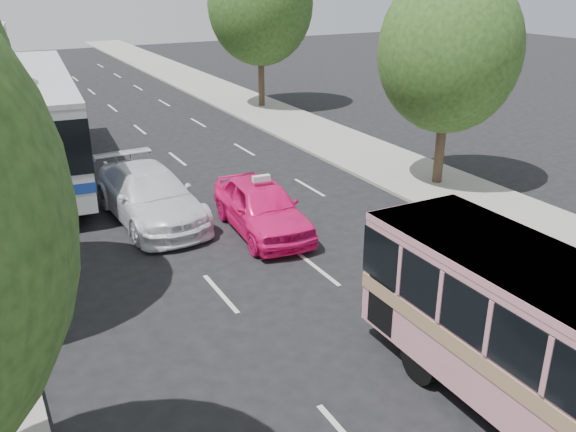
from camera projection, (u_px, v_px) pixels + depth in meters
ground at (373, 354)px, 13.11m from camera, size 120.00×120.00×0.00m
sidewalk_right at (286, 121)px, 33.15m from camera, size 4.00×90.00×0.12m
tree_right_near at (453, 45)px, 21.49m from camera, size 5.10×5.10×7.95m
pink_taxi at (262, 207)px, 18.95m from camera, size 2.35×5.02×1.66m
white_pickup at (150, 195)px, 19.82m from camera, size 2.70×6.02×1.71m
tour_coach_front at (34, 115)px, 23.62m from camera, size 4.19×13.81×4.07m
taxi_roof_sign at (261, 178)px, 18.61m from camera, size 0.56×0.22×0.18m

